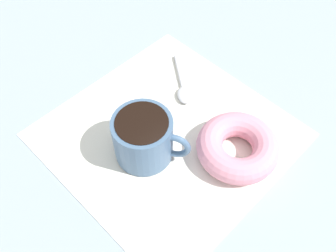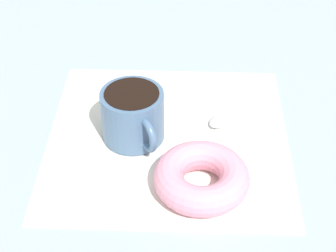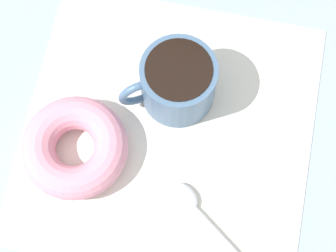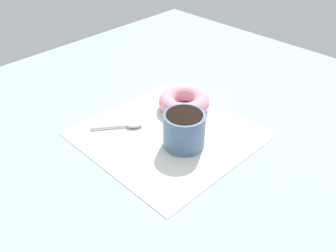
% 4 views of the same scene
% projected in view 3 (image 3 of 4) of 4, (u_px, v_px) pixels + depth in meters
% --- Properties ---
extents(ground_plane, '(1.20, 1.20, 0.02)m').
position_uv_depth(ground_plane, '(154.00, 109.00, 0.67)').
color(ground_plane, '#99A8B7').
extents(napkin, '(0.34, 0.34, 0.00)m').
position_uv_depth(napkin, '(168.00, 132.00, 0.65)').
color(napkin, white).
rests_on(napkin, ground_plane).
extents(coffee_cup, '(0.08, 0.11, 0.07)m').
position_uv_depth(coffee_cup, '(177.00, 82.00, 0.63)').
color(coffee_cup, slate).
rests_on(coffee_cup, napkin).
extents(donut, '(0.12, 0.12, 0.04)m').
position_uv_depth(donut, '(75.00, 147.00, 0.62)').
color(donut, pink).
rests_on(donut, napkin).
extents(spoon, '(0.08, 0.10, 0.01)m').
position_uv_depth(spoon, '(193.00, 205.00, 0.62)').
color(spoon, silver).
rests_on(spoon, napkin).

